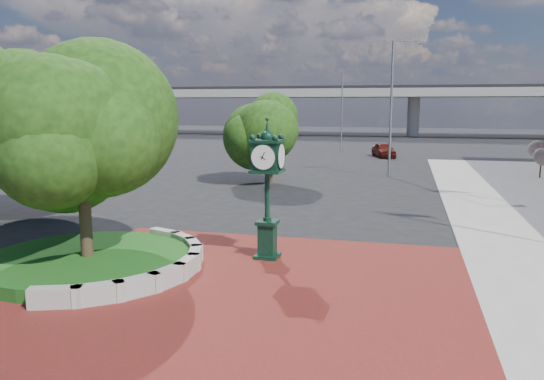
{
  "coord_description": "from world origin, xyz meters",
  "views": [
    {
      "loc": [
        4.1,
        -13.48,
        4.87
      ],
      "look_at": [
        0.31,
        1.5,
        2.36
      ],
      "focal_mm": 35.0,
      "sensor_mm": 36.0,
      "label": 1
    }
  ],
  "objects": [
    {
      "name": "grass_bed",
      "position": [
        -5.0,
        0.0,
        0.2
      ],
      "size": [
        6.1,
        6.1,
        0.4
      ],
      "primitive_type": "cylinder",
      "color": "#1B4D16",
      "rests_on": "ground"
    },
    {
      "name": "street_lamp_far",
      "position": [
        -2.26,
        41.82,
        4.82
      ],
      "size": [
        1.84,
        0.23,
        8.22
      ],
      "color": "slate",
      "rests_on": "ground"
    },
    {
      "name": "overpass",
      "position": [
        -0.22,
        70.0,
        6.54
      ],
      "size": [
        90.0,
        12.0,
        7.5
      ],
      "color": "#9E9B93",
      "rests_on": "ground"
    },
    {
      "name": "plaza",
      "position": [
        0.0,
        -1.0,
        0.02
      ],
      "size": [
        12.0,
        12.0,
        0.04
      ],
      "primitive_type": "cube",
      "color": "maroon",
      "rests_on": "ground"
    },
    {
      "name": "tree_street",
      "position": [
        -4.0,
        18.0,
        3.24
      ],
      "size": [
        4.4,
        4.4,
        5.45
      ],
      "color": "#38281C",
      "rests_on": "ground"
    },
    {
      "name": "street_lamp_near",
      "position": [
        3.26,
        22.82,
        5.26
      ],
      "size": [
        2.0,
        0.52,
        8.98
      ],
      "color": "slate",
      "rests_on": "ground"
    },
    {
      "name": "ground",
      "position": [
        0.0,
        0.0,
        0.0
      ],
      "size": [
        200.0,
        200.0,
        0.0
      ],
      "primitive_type": "plane",
      "color": "black",
      "rests_on": "ground"
    },
    {
      "name": "parked_car",
      "position": [
        2.11,
        36.5,
        0.67
      ],
      "size": [
        2.67,
        4.2,
        1.33
      ],
      "primitive_type": "imported",
      "rotation": [
        0.0,
        0.0,
        0.31
      ],
      "color": "#4F130B",
      "rests_on": "ground"
    },
    {
      "name": "planter_wall",
      "position": [
        -2.71,
        -0.0,
        0.27
      ],
      "size": [
        2.96,
        6.77,
        0.54
      ],
      "color": "#9E9B93",
      "rests_on": "ground"
    },
    {
      "name": "post_clock",
      "position": [
        -0.05,
        2.3,
        2.41
      ],
      "size": [
        0.94,
        0.94,
        4.39
      ],
      "color": "black",
      "rests_on": "ground"
    },
    {
      "name": "tree_planter",
      "position": [
        -5.0,
        0.0,
        3.72
      ],
      "size": [
        5.2,
        5.2,
        6.33
      ],
      "color": "#38281C",
      "rests_on": "ground"
    },
    {
      "name": "shrub_far",
      "position": [
        12.8,
        24.64,
        1.59
      ],
      "size": [
        1.2,
        1.2,
        2.2
      ],
      "color": "#38281C",
      "rests_on": "ground"
    }
  ]
}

